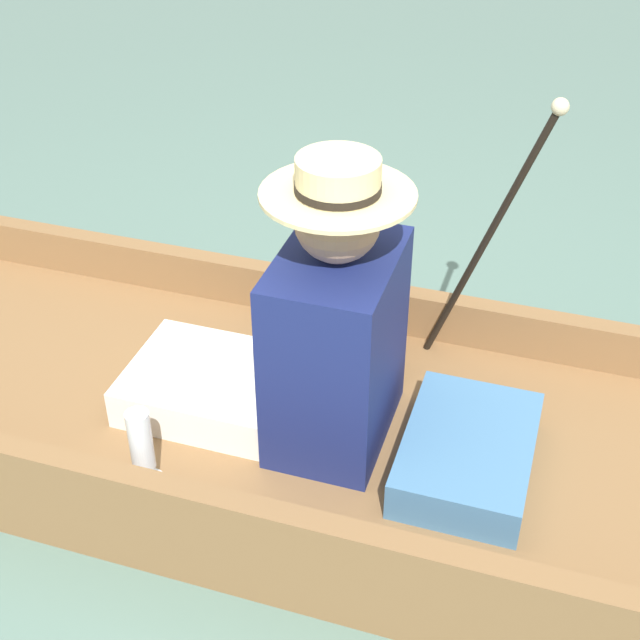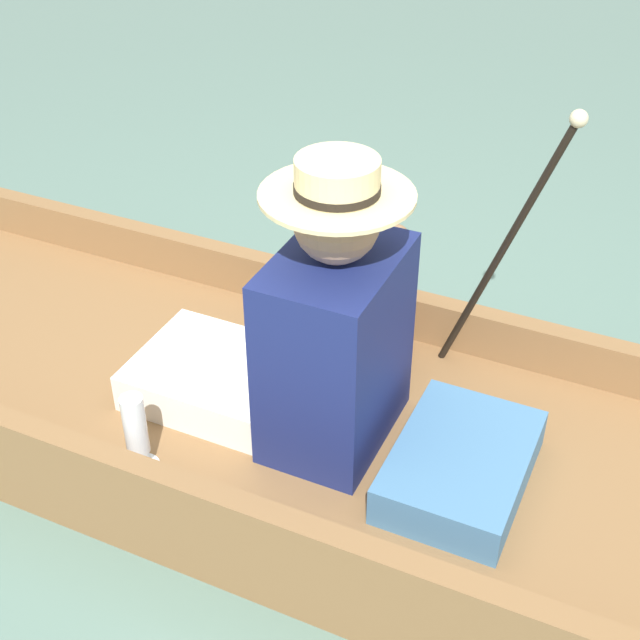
# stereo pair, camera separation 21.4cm
# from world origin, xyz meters

# --- Properties ---
(ground_plane) EXTENTS (16.00, 16.00, 0.00)m
(ground_plane) POSITION_xyz_m (0.00, 0.00, 0.00)
(ground_plane) COLOR slate
(punt_boat) EXTENTS (0.98, 2.87, 0.29)m
(punt_boat) POSITION_xyz_m (0.00, 0.00, 0.09)
(punt_boat) COLOR brown
(punt_boat) RESTS_ON ground_plane
(seat_cushion) EXTENTS (0.44, 0.31, 0.11)m
(seat_cushion) POSITION_xyz_m (-0.07, -0.51, 0.21)
(seat_cushion) COLOR teal
(seat_cushion) RESTS_ON punt_boat
(seated_person) EXTENTS (0.39, 0.74, 0.77)m
(seated_person) POSITION_xyz_m (-0.03, -0.09, 0.43)
(seated_person) COLOR white
(seated_person) RESTS_ON punt_boat
(teddy_bear) EXTENTS (0.28, 0.16, 0.39)m
(teddy_bear) POSITION_xyz_m (0.35, -0.15, 0.34)
(teddy_bear) COLOR #846042
(teddy_bear) RESTS_ON punt_boat
(wine_glass) EXTENTS (0.09, 0.09, 0.22)m
(wine_glass) POSITION_xyz_m (-0.36, 0.22, 0.28)
(wine_glass) COLOR silver
(wine_glass) RESTS_ON punt_boat
(walking_cane) EXTENTS (0.04, 0.30, 0.80)m
(walking_cane) POSITION_xyz_m (0.39, -0.47, 0.62)
(walking_cane) COLOR black
(walking_cane) RESTS_ON punt_boat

